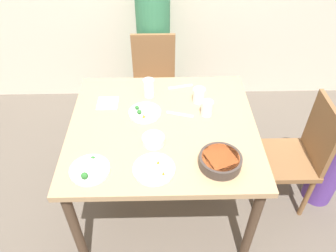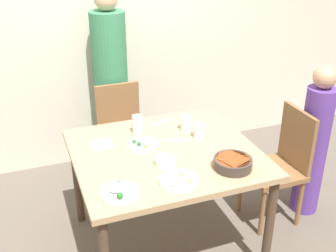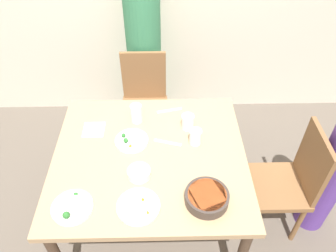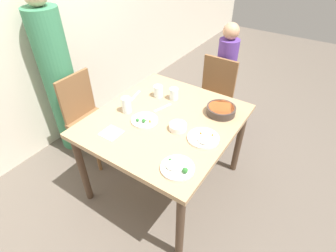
# 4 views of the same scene
# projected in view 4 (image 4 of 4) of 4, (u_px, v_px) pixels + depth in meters

# --- Properties ---
(ground_plane) EXTENTS (10.00, 10.00, 0.00)m
(ground_plane) POSITION_uv_depth(u_px,v_px,m) (165.00, 182.00, 2.59)
(ground_plane) COLOR #60564C
(wall_back) EXTENTS (10.00, 0.06, 2.70)m
(wall_back) POSITION_uv_depth(u_px,v_px,m) (33.00, 16.00, 2.39)
(wall_back) COLOR beige
(wall_back) RESTS_ON ground_plane
(dining_table) EXTENTS (1.19, 1.09, 0.78)m
(dining_table) POSITION_uv_depth(u_px,v_px,m) (165.00, 127.00, 2.16)
(dining_table) COLOR tan
(dining_table) RESTS_ON ground_plane
(chair_adult_spot) EXTENTS (0.40, 0.40, 0.91)m
(chair_adult_spot) POSITION_uv_depth(u_px,v_px,m) (88.00, 116.00, 2.63)
(chair_adult_spot) COLOR brown
(chair_adult_spot) RESTS_ON ground_plane
(chair_child_spot) EXTENTS (0.40, 0.40, 0.91)m
(chair_child_spot) POSITION_uv_depth(u_px,v_px,m) (213.00, 98.00, 2.90)
(chair_child_spot) COLOR brown
(chair_child_spot) RESTS_ON ground_plane
(person_adult) EXTENTS (0.30, 0.30, 1.67)m
(person_adult) POSITION_uv_depth(u_px,v_px,m) (60.00, 81.00, 2.58)
(person_adult) COLOR #387F56
(person_adult) RESTS_ON ground_plane
(person_child) EXTENTS (0.22, 0.22, 1.23)m
(person_child) POSITION_uv_depth(u_px,v_px,m) (224.00, 80.00, 3.02)
(person_child) COLOR #5B3893
(person_child) RESTS_ON ground_plane
(bowl_curry) EXTENTS (0.24, 0.24, 0.07)m
(bowl_curry) POSITION_uv_depth(u_px,v_px,m) (221.00, 110.00, 2.15)
(bowl_curry) COLOR #3D332D
(bowl_curry) RESTS_ON dining_table
(plate_rice_adult) EXTENTS (0.23, 0.23, 0.04)m
(plate_rice_adult) POSITION_uv_depth(u_px,v_px,m) (204.00, 138.00, 1.90)
(plate_rice_adult) COLOR white
(plate_rice_adult) RESTS_ON dining_table
(plate_rice_child) EXTENTS (0.21, 0.21, 0.05)m
(plate_rice_child) POSITION_uv_depth(u_px,v_px,m) (145.00, 120.00, 2.08)
(plate_rice_child) COLOR white
(plate_rice_child) RESTS_ON dining_table
(plate_noodles) EXTENTS (0.22, 0.22, 0.06)m
(plate_noodles) POSITION_uv_depth(u_px,v_px,m) (177.00, 167.00, 1.67)
(plate_noodles) COLOR white
(plate_noodles) RESTS_ON dining_table
(bowl_rice_small) EXTENTS (0.13, 0.13, 0.05)m
(bowl_rice_small) POSITION_uv_depth(u_px,v_px,m) (178.00, 127.00, 1.99)
(bowl_rice_small) COLOR white
(bowl_rice_small) RESTS_ON dining_table
(glass_water_tall) EXTENTS (0.08, 0.08, 0.13)m
(glass_water_tall) POSITION_uv_depth(u_px,v_px,m) (127.00, 105.00, 2.15)
(glass_water_tall) COLOR silver
(glass_water_tall) RESTS_ON dining_table
(glass_water_short) EXTENTS (0.08, 0.08, 0.10)m
(glass_water_short) POSITION_uv_depth(u_px,v_px,m) (158.00, 91.00, 2.35)
(glass_water_short) COLOR silver
(glass_water_short) RESTS_ON dining_table
(glass_water_center) EXTENTS (0.08, 0.08, 0.10)m
(glass_water_center) POSITION_uv_depth(u_px,v_px,m) (174.00, 94.00, 2.31)
(glass_water_center) COLOR silver
(glass_water_center) RESTS_ON dining_table
(napkin_folded) EXTENTS (0.14, 0.14, 0.01)m
(napkin_folded) POSITION_uv_depth(u_px,v_px,m) (111.00, 133.00, 1.96)
(napkin_folded) COLOR white
(napkin_folded) RESTS_ON dining_table
(fork_steel) EXTENTS (0.18, 0.06, 0.01)m
(fork_steel) POSITION_uv_depth(u_px,v_px,m) (135.00, 96.00, 2.38)
(fork_steel) COLOR silver
(fork_steel) RESTS_ON dining_table
(spoon_steel) EXTENTS (0.18, 0.07, 0.01)m
(spoon_steel) POSITION_uv_depth(u_px,v_px,m) (163.00, 108.00, 2.23)
(spoon_steel) COLOR silver
(spoon_steel) RESTS_ON dining_table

